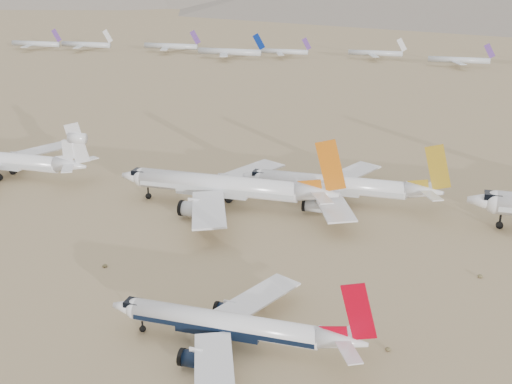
% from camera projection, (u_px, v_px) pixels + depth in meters
% --- Properties ---
extents(ground, '(7000.00, 7000.00, 0.00)m').
position_uv_depth(ground, '(230.00, 330.00, 101.07)').
color(ground, olive).
rests_on(ground, ground).
extents(main_airliner, '(38.79, 37.89, 13.69)m').
position_uv_depth(main_airliner, '(235.00, 326.00, 95.21)').
color(main_airliner, white).
rests_on(main_airliner, ground).
extents(row2_gold_tail, '(47.24, 46.20, 16.82)m').
position_uv_depth(row2_gold_tail, '(340.00, 186.00, 153.82)').
color(row2_gold_tail, white).
rests_on(row2_gold_tail, ground).
extents(row2_orange_tail, '(52.56, 51.42, 18.75)m').
position_uv_depth(row2_orange_tail, '(227.00, 187.00, 151.47)').
color(row2_orange_tail, white).
rests_on(row2_orange_tail, ground).
extents(row2_white_trijet, '(48.10, 47.01, 17.05)m').
position_uv_depth(row2_white_trijet, '(8.00, 160.00, 173.25)').
color(row2_white_trijet, white).
rests_on(row2_white_trijet, ground).
extents(distant_storage_row, '(614.08, 60.19, 15.30)m').
position_uv_depth(distant_storage_row, '(476.00, 59.00, 374.34)').
color(distant_storage_row, silver).
rests_on(distant_storage_row, ground).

